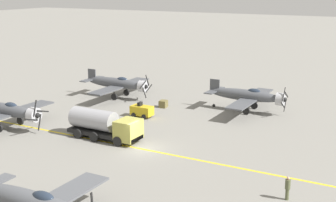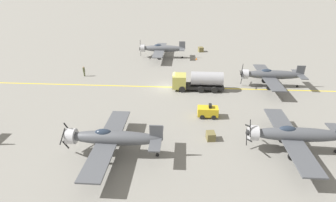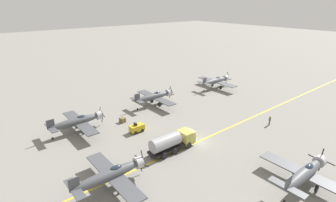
{
  "view_description": "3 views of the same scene",
  "coord_description": "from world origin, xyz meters",
  "views": [
    {
      "loc": [
        35.99,
        22.81,
        15.5
      ],
      "look_at": [
        -9.6,
        -2.39,
        2.36
      ],
      "focal_mm": 50.0,
      "sensor_mm": 36.0,
      "label": 1
    },
    {
      "loc": [
        -39.18,
        -2.71,
        16.66
      ],
      "look_at": [
        -10.75,
        -0.84,
        2.74
      ],
      "focal_mm": 28.0,
      "sensor_mm": 36.0,
      "label": 2
    },
    {
      "loc": [
        26.7,
        -28.03,
        22.1
      ],
      "look_at": [
        -10.88,
        2.52,
        3.48
      ],
      "focal_mm": 28.0,
      "sensor_mm": 36.0,
      "label": 3
    }
  ],
  "objects": [
    {
      "name": "supply_crate_by_tanker",
      "position": [
        21.92,
        -6.44,
        0.53
      ],
      "size": [
        1.5,
        1.34,
        1.07
      ],
      "primitive_type": "cube",
      "rotation": [
        0.0,
        0.0,
        0.24
      ],
      "color": "brown",
      "rests_on": "ground"
    },
    {
      "name": "ground_crew_walking",
      "position": [
        4.05,
        15.18,
        1.0
      ],
      "size": [
        0.4,
        0.4,
        1.82
      ],
      "color": "#515638",
      "rests_on": "ground"
    },
    {
      "name": "fuel_tanker",
      "position": [
        -0.73,
        -4.89,
        1.51
      ],
      "size": [
        2.67,
        8.0,
        2.98
      ],
      "color": "black",
      "rests_on": "ground"
    },
    {
      "name": "supply_crate_mid_lane",
      "position": [
        -14.59,
        -5.83,
        0.45
      ],
      "size": [
        1.2,
        1.04,
        0.91
      ],
      "primitive_type": "cube",
      "rotation": [
        0.0,
        0.0,
        0.13
      ],
      "color": "brown",
      "rests_on": "ground"
    },
    {
      "name": "airplane_near_center",
      "position": [
        1.36,
        -16.55,
        2.01
      ],
      "size": [
        12.0,
        9.98,
        3.74
      ],
      "rotation": [
        0.0,
        0.0,
        -0.31
      ],
      "color": "#4A4C52",
      "rests_on": "ground"
    },
    {
      "name": "traffic_cone",
      "position": [
        15.38,
        -5.22,
        0.28
      ],
      "size": [
        0.36,
        0.36,
        0.55
      ],
      "primitive_type": "cone",
      "color": "orange",
      "rests_on": "ground"
    },
    {
      "name": "airplane_near_left",
      "position": [
        -16.17,
        -13.95,
        2.01
      ],
      "size": [
        12.0,
        9.98,
        3.65
      ],
      "rotation": [
        0.0,
        0.0,
        0.31
      ],
      "color": "#494B50",
      "rests_on": "ground"
    },
    {
      "name": "airplane_mid_left",
      "position": [
        -17.96,
        4.33,
        2.01
      ],
      "size": [
        12.0,
        9.98,
        3.65
      ],
      "rotation": [
        0.0,
        0.0,
        0.09
      ],
      "color": "#4C4E54",
      "rests_on": "ground"
    },
    {
      "name": "ground_plane",
      "position": [
        0.0,
        0.0,
        0.0
      ],
      "size": [
        400.0,
        400.0,
        0.0
      ],
      "primitive_type": "plane",
      "color": "gray"
    },
    {
      "name": "tow_tractor",
      "position": [
        -9.45,
        -5.86,
        0.79
      ],
      "size": [
        1.57,
        2.6,
        1.79
      ],
      "color": "gold",
      "rests_on": "ground"
    },
    {
      "name": "airplane_mid_right",
      "position": [
        16.42,
        2.39,
        2.01
      ],
      "size": [
        12.0,
        9.98,
        3.8
      ],
      "rotation": [
        0.0,
        0.0,
        0.14
      ],
      "color": "#55575C",
      "rests_on": "ground"
    },
    {
      "name": "taxiway_stripe",
      "position": [
        0.0,
        0.0,
        0.0
      ],
      "size": [
        0.3,
        160.0,
        0.01
      ],
      "primitive_type": "cube",
      "color": "yellow",
      "rests_on": "ground"
    }
  ]
}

